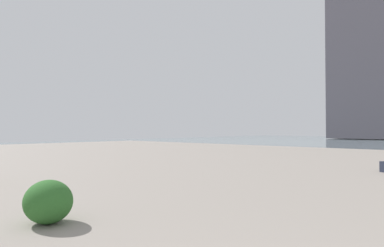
% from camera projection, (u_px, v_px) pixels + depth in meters
% --- Properties ---
extents(building_slab, '(13.39, 10.91, 28.87)m').
position_uv_depth(building_slab, '(375.00, 62.00, 55.34)').
color(building_slab, '#5B5660').
rests_on(building_slab, ground).
extents(shrub_round, '(0.82, 0.74, 0.70)m').
position_uv_depth(shrub_round, '(48.00, 202.00, 5.09)').
color(shrub_round, '#2D6628').
rests_on(shrub_round, ground).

